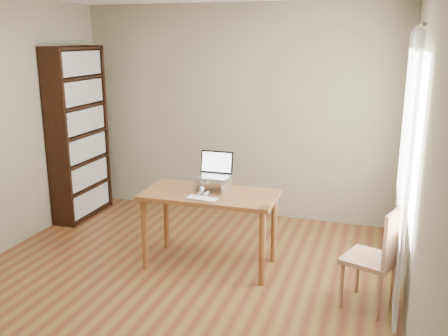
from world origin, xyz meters
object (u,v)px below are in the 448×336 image
at_px(cat, 212,183).
at_px(laptop, 214,170).
at_px(keyboard, 202,199).
at_px(desk, 210,204).
at_px(chair, 379,254).
at_px(bookshelf, 79,134).

bearing_deg(cat, laptop, 63.15).
distance_m(laptop, keyboard, 0.40).
bearing_deg(cat, keyboard, -80.01).
bearing_deg(laptop, cat, -123.80).
height_order(desk, chair, chair).
height_order(keyboard, cat, cat).
xyz_separation_m(keyboard, chair, (1.58, -0.11, -0.28)).
bearing_deg(chair, bookshelf, -178.26).
bearing_deg(keyboard, chair, 1.96).
distance_m(bookshelf, laptop, 2.15).
xyz_separation_m(laptop, keyboard, (0.00, -0.36, -0.18)).
relative_size(bookshelf, desk, 1.63).
relative_size(desk, laptop, 3.90).
relative_size(cat, chair, 0.54).
bearing_deg(cat, desk, -74.35).
bearing_deg(desk, bookshelf, 156.11).
relative_size(laptop, cat, 0.68).
xyz_separation_m(desk, keyboard, (0.00, -0.22, 0.12)).
relative_size(desk, chair, 1.45).
height_order(laptop, chair, laptop).
bearing_deg(bookshelf, chair, -18.48).
bearing_deg(bookshelf, keyboard, -28.39).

